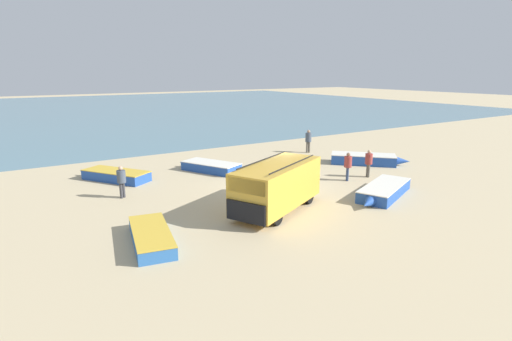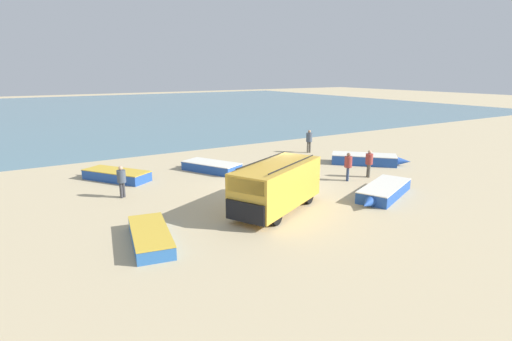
{
  "view_description": "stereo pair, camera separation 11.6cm",
  "coord_description": "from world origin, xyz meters",
  "px_view_note": "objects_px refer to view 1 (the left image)",
  "views": [
    {
      "loc": [
        -11.88,
        -16.73,
        6.09
      ],
      "look_at": [
        -0.99,
        0.47,
        1.0
      ],
      "focal_mm": 28.0,
      "sensor_mm": 36.0,
      "label": 1
    },
    {
      "loc": [
        -11.78,
        -16.79,
        6.09
      ],
      "look_at": [
        -0.99,
        0.47,
        1.0
      ],
      "focal_mm": 28.0,
      "sensor_mm": 36.0,
      "label": 2
    }
  ],
  "objects_px": {
    "fishing_rowboat_3": "(383,191)",
    "fisherman_1": "(348,164)",
    "fisherman_3": "(121,179)",
    "fishing_rowboat_0": "(366,159)",
    "fishing_rowboat_1": "(210,166)",
    "fishing_rowboat_2": "(151,235)",
    "fishing_rowboat_4": "(114,175)",
    "parked_van": "(277,185)",
    "fisherman_0": "(308,139)",
    "fisherman_2": "(369,161)"
  },
  "relations": [
    {
      "from": "fishing_rowboat_0",
      "to": "fisherman_1",
      "type": "relative_size",
      "value": 2.7
    },
    {
      "from": "fishing_rowboat_2",
      "to": "fisherman_3",
      "type": "xyz_separation_m",
      "value": [
        0.49,
        5.88,
        0.71
      ]
    },
    {
      "from": "fishing_rowboat_0",
      "to": "fisherman_1",
      "type": "xyz_separation_m",
      "value": [
        -4.09,
        -2.39,
        0.65
      ]
    },
    {
      "from": "fishing_rowboat_0",
      "to": "fishing_rowboat_1",
      "type": "height_order",
      "value": "fishing_rowboat_0"
    },
    {
      "from": "parked_van",
      "to": "fisherman_0",
      "type": "relative_size",
      "value": 3.15
    },
    {
      "from": "fishing_rowboat_1",
      "to": "fishing_rowboat_3",
      "type": "relative_size",
      "value": 0.89
    },
    {
      "from": "parked_van",
      "to": "fisherman_2",
      "type": "height_order",
      "value": "parked_van"
    },
    {
      "from": "fishing_rowboat_4",
      "to": "fisherman_3",
      "type": "relative_size",
      "value": 2.81
    },
    {
      "from": "parked_van",
      "to": "fishing_rowboat_2",
      "type": "bearing_deg",
      "value": -23.11
    },
    {
      "from": "fishing_rowboat_2",
      "to": "fishing_rowboat_4",
      "type": "xyz_separation_m",
      "value": [
        0.95,
        9.52,
        0.04
      ]
    },
    {
      "from": "fishing_rowboat_1",
      "to": "fishing_rowboat_4",
      "type": "bearing_deg",
      "value": 53.56
    },
    {
      "from": "fishing_rowboat_0",
      "to": "parked_van",
      "type": "bearing_deg",
      "value": -111.94
    },
    {
      "from": "fishing_rowboat_2",
      "to": "fisherman_0",
      "type": "relative_size",
      "value": 2.51
    },
    {
      "from": "fisherman_3",
      "to": "fishing_rowboat_0",
      "type": "bearing_deg",
      "value": -125.45
    },
    {
      "from": "fisherman_1",
      "to": "fisherman_3",
      "type": "bearing_deg",
      "value": 25.08
    },
    {
      "from": "fishing_rowboat_0",
      "to": "fishing_rowboat_3",
      "type": "height_order",
      "value": "fishing_rowboat_0"
    },
    {
      "from": "fishing_rowboat_0",
      "to": "fishing_rowboat_3",
      "type": "bearing_deg",
      "value": -85.11
    },
    {
      "from": "parked_van",
      "to": "fishing_rowboat_2",
      "type": "xyz_separation_m",
      "value": [
        -5.87,
        -0.33,
        -0.92
      ]
    },
    {
      "from": "fishing_rowboat_0",
      "to": "fisherman_2",
      "type": "xyz_separation_m",
      "value": [
        -2.48,
        -2.46,
        0.64
      ]
    },
    {
      "from": "fishing_rowboat_4",
      "to": "fisherman_2",
      "type": "bearing_deg",
      "value": -153.48
    },
    {
      "from": "fisherman_0",
      "to": "fisherman_3",
      "type": "distance_m",
      "value": 15.44
    },
    {
      "from": "fishing_rowboat_0",
      "to": "fisherman_0",
      "type": "xyz_separation_m",
      "value": [
        -0.81,
        5.07,
        0.71
      ]
    },
    {
      "from": "fisherman_0",
      "to": "fishing_rowboat_1",
      "type": "bearing_deg",
      "value": 111.15
    },
    {
      "from": "fishing_rowboat_0",
      "to": "fisherman_2",
      "type": "distance_m",
      "value": 3.55
    },
    {
      "from": "fisherman_3",
      "to": "fisherman_1",
      "type": "bearing_deg",
      "value": -138.21
    },
    {
      "from": "fishing_rowboat_3",
      "to": "fisherman_0",
      "type": "height_order",
      "value": "fisherman_0"
    },
    {
      "from": "fisherman_1",
      "to": "fisherman_3",
      "type": "relative_size",
      "value": 1.02
    },
    {
      "from": "parked_van",
      "to": "fishing_rowboat_3",
      "type": "height_order",
      "value": "parked_van"
    },
    {
      "from": "fishing_rowboat_1",
      "to": "fisherman_2",
      "type": "bearing_deg",
      "value": -157.53
    },
    {
      "from": "parked_van",
      "to": "fisherman_0",
      "type": "bearing_deg",
      "value": -161.89
    },
    {
      "from": "fishing_rowboat_1",
      "to": "fisherman_3",
      "type": "bearing_deg",
      "value": 87.34
    },
    {
      "from": "fishing_rowboat_1",
      "to": "fisherman_1",
      "type": "relative_size",
      "value": 2.7
    },
    {
      "from": "fishing_rowboat_3",
      "to": "fisherman_1",
      "type": "distance_m",
      "value": 3.26
    },
    {
      "from": "parked_van",
      "to": "fishing_rowboat_4",
      "type": "height_order",
      "value": "parked_van"
    },
    {
      "from": "fishing_rowboat_1",
      "to": "fishing_rowboat_2",
      "type": "height_order",
      "value": "fishing_rowboat_1"
    },
    {
      "from": "parked_van",
      "to": "fishing_rowboat_2",
      "type": "height_order",
      "value": "parked_van"
    },
    {
      "from": "fishing_rowboat_4",
      "to": "fisherman_3",
      "type": "bearing_deg",
      "value": 139.07
    },
    {
      "from": "parked_van",
      "to": "fishing_rowboat_4",
      "type": "xyz_separation_m",
      "value": [
        -4.93,
        9.19,
        -0.89
      ]
    },
    {
      "from": "fishing_rowboat_3",
      "to": "fisherman_3",
      "type": "distance_m",
      "value": 12.96
    },
    {
      "from": "fisherman_0",
      "to": "fisherman_2",
      "type": "height_order",
      "value": "fisherman_0"
    },
    {
      "from": "fishing_rowboat_2",
      "to": "fishing_rowboat_3",
      "type": "distance_m",
      "value": 11.57
    },
    {
      "from": "fishing_rowboat_2",
      "to": "fishing_rowboat_3",
      "type": "relative_size",
      "value": 0.89
    },
    {
      "from": "fisherman_0",
      "to": "fisherman_1",
      "type": "height_order",
      "value": "fisherman_0"
    },
    {
      "from": "fishing_rowboat_1",
      "to": "fishing_rowboat_4",
      "type": "xyz_separation_m",
      "value": [
        -5.57,
        0.99,
        0.01
      ]
    },
    {
      "from": "fishing_rowboat_0",
      "to": "fisherman_3",
      "type": "relative_size",
      "value": 2.74
    },
    {
      "from": "fishing_rowboat_4",
      "to": "fisherman_1",
      "type": "xyz_separation_m",
      "value": [
        11.21,
        -7.25,
        0.69
      ]
    },
    {
      "from": "fisherman_0",
      "to": "fisherman_1",
      "type": "bearing_deg",
      "value": 169.8
    },
    {
      "from": "fishing_rowboat_3",
      "to": "fisherman_1",
      "type": "height_order",
      "value": "fisherman_1"
    },
    {
      "from": "fishing_rowboat_4",
      "to": "fisherman_1",
      "type": "relative_size",
      "value": 2.77
    },
    {
      "from": "fishing_rowboat_0",
      "to": "fishing_rowboat_2",
      "type": "xyz_separation_m",
      "value": [
        -16.25,
        -4.65,
        -0.08
      ]
    }
  ]
}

